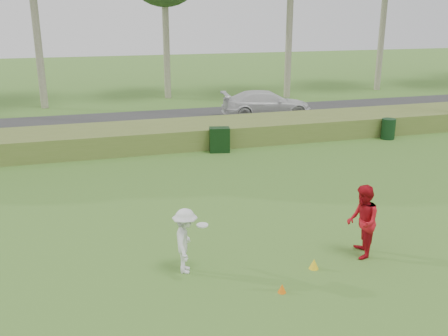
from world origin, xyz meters
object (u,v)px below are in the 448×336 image
object	(u,v)px
cone_orange	(282,288)
car_right	(266,104)
player_red	(362,222)
cone_yellow	(314,264)
utility_cabinet	(220,140)
trash_bin	(388,129)
player_white	(185,241)

from	to	relation	value
cone_orange	car_right	size ratio (longest dim) A/B	0.04
player_red	cone_orange	distance (m)	2.81
cone_orange	cone_yellow	world-z (taller)	cone_yellow
cone_orange	cone_yellow	size ratio (longest dim) A/B	0.80
utility_cabinet	car_right	distance (m)	7.57
cone_yellow	trash_bin	world-z (taller)	trash_bin
trash_bin	car_right	xyz separation A→B (m)	(-3.73, 6.16, 0.31)
car_right	utility_cabinet	bearing A→B (deg)	151.32
cone_yellow	car_right	distance (m)	17.25
cone_yellow	utility_cabinet	xyz separation A→B (m)	(0.66, 10.36, 0.40)
trash_bin	car_right	distance (m)	7.21
cone_orange	trash_bin	distance (m)	14.89
car_right	trash_bin	bearing A→B (deg)	-141.32
player_white	utility_cabinet	world-z (taller)	player_white
player_white	utility_cabinet	bearing A→B (deg)	-4.38
utility_cabinet	car_right	size ratio (longest dim) A/B	0.21
cone_yellow	cone_orange	bearing A→B (deg)	-146.04
car_right	cone_orange	bearing A→B (deg)	167.58
cone_orange	utility_cabinet	xyz separation A→B (m)	(1.78, 11.11, 0.43)
cone_orange	player_white	bearing A→B (deg)	140.18
utility_cabinet	trash_bin	bearing A→B (deg)	10.48
player_red	cone_orange	size ratio (longest dim) A/B	9.08
cone_yellow	trash_bin	xyz separation A→B (m)	(8.86, 10.30, 0.35)
cone_yellow	utility_cabinet	world-z (taller)	utility_cabinet
cone_yellow	player_red	bearing A→B (deg)	11.50
cone_orange	utility_cabinet	distance (m)	11.26
player_red	utility_cabinet	world-z (taller)	player_red
cone_orange	cone_yellow	distance (m)	1.34
utility_cabinet	car_right	world-z (taller)	car_right
player_white	cone_orange	world-z (taller)	player_white
utility_cabinet	trash_bin	world-z (taller)	utility_cabinet
player_red	trash_bin	xyz separation A→B (m)	(7.48, 10.02, -0.43)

